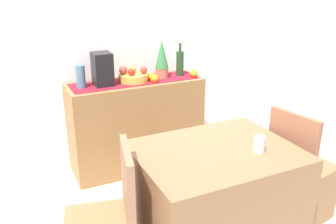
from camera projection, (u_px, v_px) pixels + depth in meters
ground_plane at (198, 212)px, 2.95m from camera, size 6.40×6.40×0.02m
room_wall_rear at (140, 24)px, 3.46m from camera, size 6.40×0.06×2.70m
sideboard_console at (137, 125)px, 3.50m from camera, size 1.25×0.42×0.87m
table_runner at (135, 81)px, 3.34m from camera, size 1.18×0.32×0.01m
fruit_bowl at (133, 78)px, 3.32m from camera, size 0.27×0.27×0.07m
apple_center at (131, 72)px, 3.26m from camera, size 0.07×0.07×0.07m
apple_front at (144, 70)px, 3.31m from camera, size 0.07×0.07×0.07m
apple_right at (123, 70)px, 3.29m from camera, size 0.07×0.07×0.07m
apple_upper at (132, 69)px, 3.32m from camera, size 0.07×0.07×0.07m
wine_bottle at (180, 63)px, 3.48m from camera, size 0.07×0.07×0.32m
coffee_maker at (102, 69)px, 3.17m from camera, size 0.16×0.18×0.29m
ceramic_vase at (81, 77)px, 3.11m from camera, size 0.08×0.08×0.20m
potted_plant at (162, 59)px, 3.39m from camera, size 0.13×0.13×0.36m
orange_loose_end at (151, 77)px, 3.37m from camera, size 0.07×0.07×0.07m
orange_loose_mid at (194, 73)px, 3.47m from camera, size 0.08×0.08×0.08m
orange_loose_near_bowl at (155, 79)px, 3.30m from camera, size 0.08×0.08×0.08m
dining_table at (214, 199)px, 2.46m from camera, size 1.03×0.80×0.74m
coffee_cup at (259, 144)px, 2.30m from camera, size 0.07×0.07×0.10m
chair_by_corner at (299, 186)px, 2.81m from camera, size 0.46×0.46×0.90m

